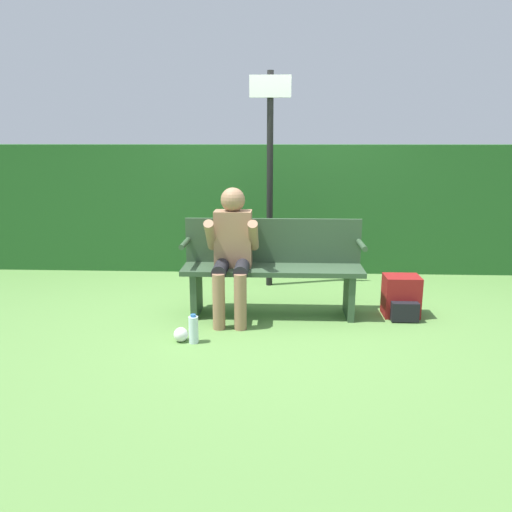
# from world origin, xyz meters

# --- Properties ---
(ground_plane) EXTENTS (40.00, 40.00, 0.00)m
(ground_plane) POSITION_xyz_m (0.00, 0.00, 0.00)
(ground_plane) COLOR #5B8942
(hedge_back) EXTENTS (12.00, 0.56, 1.57)m
(hedge_back) POSITION_xyz_m (0.00, 1.81, 0.79)
(hedge_back) COLOR #235623
(hedge_back) RESTS_ON ground
(park_bench) EXTENTS (1.69, 0.41, 0.90)m
(park_bench) POSITION_xyz_m (0.00, 0.06, 0.47)
(park_bench) COLOR #334C33
(park_bench) RESTS_ON ground
(person_seated) EXTENTS (0.48, 0.59, 1.21)m
(person_seated) POSITION_xyz_m (-0.37, -0.07, 0.68)
(person_seated) COLOR #997051
(person_seated) RESTS_ON ground
(backpack) EXTENTS (0.33, 0.35, 0.39)m
(backpack) POSITION_xyz_m (1.22, 0.02, 0.18)
(backpack) COLOR maroon
(backpack) RESTS_ON ground
(water_bottle) EXTENTS (0.08, 0.08, 0.25)m
(water_bottle) POSITION_xyz_m (-0.64, -0.70, 0.12)
(water_bottle) COLOR silver
(water_bottle) RESTS_ON ground
(signpost) EXTENTS (0.44, 0.09, 2.34)m
(signpost) POSITION_xyz_m (-0.05, 0.99, 1.34)
(signpost) COLOR black
(signpost) RESTS_ON ground
(parked_car) EXTENTS (4.89, 3.20, 1.27)m
(parked_car) POSITION_xyz_m (3.58, 11.01, 0.62)
(parked_car) COLOR silver
(parked_car) RESTS_ON ground
(litter_crumple) EXTENTS (0.12, 0.12, 0.12)m
(litter_crumple) POSITION_xyz_m (-0.75, -0.68, 0.06)
(litter_crumple) COLOR silver
(litter_crumple) RESTS_ON ground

